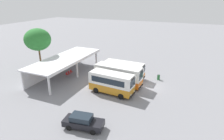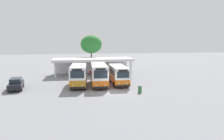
% 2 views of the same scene
% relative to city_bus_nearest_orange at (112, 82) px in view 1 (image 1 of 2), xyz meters
% --- Properties ---
extents(ground_plane, '(180.00, 180.00, 0.00)m').
position_rel_city_bus_nearest_orange_xyz_m(ground_plane, '(4.45, -4.70, -1.81)').
color(ground_plane, gray).
extents(city_bus_nearest_orange, '(2.77, 7.01, 3.27)m').
position_rel_city_bus_nearest_orange_xyz_m(city_bus_nearest_orange, '(0.00, 0.00, 0.00)').
color(city_bus_nearest_orange, black).
rests_on(city_bus_nearest_orange, ground).
extents(city_bus_second_in_row, '(2.83, 8.11, 3.33)m').
position_rel_city_bus_nearest_orange_xyz_m(city_bus_second_in_row, '(3.18, 0.19, 0.03)').
color(city_bus_second_in_row, black).
rests_on(city_bus_second_in_row, ground).
extents(city_bus_middle_cream, '(2.53, 7.46, 2.97)m').
position_rel_city_bus_nearest_orange_xyz_m(city_bus_middle_cream, '(6.37, 0.35, -0.15)').
color(city_bus_middle_cream, black).
rests_on(city_bus_middle_cream, ground).
extents(parked_car_flank, '(2.39, 4.72, 1.62)m').
position_rel_city_bus_nearest_orange_xyz_m(parked_car_flank, '(-8.92, -0.40, -0.98)').
color(parked_car_flank, black).
rests_on(parked_car_flank, ground).
extents(terminal_canopy, '(16.22, 5.85, 3.40)m').
position_rel_city_bus_nearest_orange_xyz_m(terminal_canopy, '(3.25, 11.36, 0.86)').
color(terminal_canopy, silver).
rests_on(terminal_canopy, ground).
extents(waiting_chair_end_by_column, '(0.46, 0.46, 0.86)m').
position_rel_city_bus_nearest_orange_xyz_m(waiting_chair_end_by_column, '(2.63, 10.12, -1.29)').
color(waiting_chair_end_by_column, slate).
rests_on(waiting_chair_end_by_column, ground).
extents(waiting_chair_second_from_end, '(0.46, 0.46, 0.86)m').
position_rel_city_bus_nearest_orange_xyz_m(waiting_chair_second_from_end, '(3.31, 10.16, -1.29)').
color(waiting_chair_second_from_end, slate).
rests_on(waiting_chair_second_from_end, ground).
extents(waiting_chair_middle_seat, '(0.46, 0.46, 0.86)m').
position_rel_city_bus_nearest_orange_xyz_m(waiting_chair_middle_seat, '(4.00, 10.14, -1.29)').
color(waiting_chair_middle_seat, slate).
rests_on(waiting_chair_middle_seat, ground).
extents(roadside_tree_behind_canopy, '(4.97, 4.97, 8.36)m').
position_rel_city_bus_nearest_orange_xyz_m(roadside_tree_behind_canopy, '(3.44, 16.88, 4.42)').
color(roadside_tree_behind_canopy, brown).
rests_on(roadside_tree_behind_canopy, ground).
extents(litter_bin_apron, '(0.49, 0.49, 0.90)m').
position_rel_city_bus_nearest_orange_xyz_m(litter_bin_apron, '(7.97, -5.63, -1.35)').
color(litter_bin_apron, '#266633').
rests_on(litter_bin_apron, ground).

